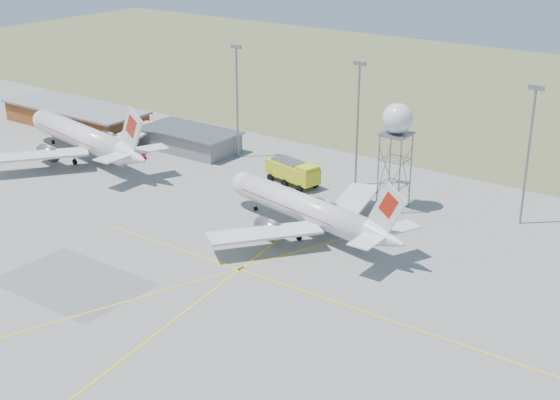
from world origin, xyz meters
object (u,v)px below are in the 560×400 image
Objects in this scene: baggage_tug at (139,155)px; radar_tower at (396,150)px; airliner_far at (84,138)px; airliner_main at (306,209)px; fire_truck at (294,173)px.

radar_tower is at bearing 27.11° from baggage_tug.
airliner_far is at bearing -168.12° from radar_tower.
fire_truck is (-12.77, 15.03, -1.57)m from airliner_main.
radar_tower is (56.64, 11.91, 5.22)m from airliner_far.
baggage_tug is at bearing -130.36° from airliner_far.
airliner_far is (-51.26, 3.78, 0.46)m from airliner_main.
fire_truck is at bearing -177.89° from radar_tower.
airliner_main is 44.82m from baggage_tug.
fire_truck reaches higher than baggage_tug.
airliner_far reaches higher than airliner_main.
fire_truck is at bearing 29.89° from baggage_tug.
baggage_tug is at bearing -0.86° from airliner_main.
fire_truck is (-18.15, -0.67, -7.25)m from radar_tower.
radar_tower reaches higher than baggage_tug.
radar_tower is (5.38, 15.69, 5.68)m from airliner_main.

